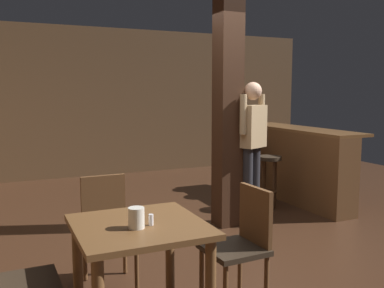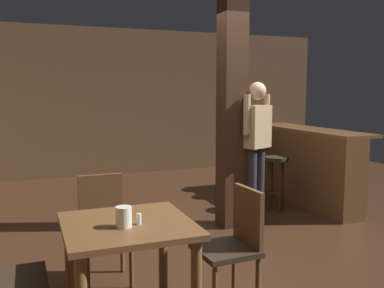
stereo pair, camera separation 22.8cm
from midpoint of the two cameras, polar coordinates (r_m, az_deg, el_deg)
name	(u,v)px [view 2 (the right image)]	position (r m, az deg, el deg)	size (l,w,h in m)	color
ground_plane	(239,249)	(4.56, 7.71, -13.73)	(10.80, 10.80, 0.00)	#382114
wall_back	(134,102)	(8.49, -6.99, 5.58)	(8.00, 0.10, 2.80)	brown
pillar	(232,109)	(5.06, 6.61, 4.60)	(0.28, 0.28, 2.80)	#382114
dining_table	(128,243)	(2.95, -6.28, -13.04)	(0.84, 0.84, 0.75)	brown
chair_north	(104,222)	(3.74, -9.99, -10.28)	(0.42, 0.42, 0.89)	#2D2319
chair_east	(234,241)	(3.29, 7.70, -12.71)	(0.44, 0.44, 0.89)	#2D2319
napkin_cup	(124,217)	(2.79, -6.78, -9.65)	(0.10, 0.10, 0.13)	silver
salt_shaker	(139,219)	(2.84, -4.79, -9.95)	(0.03, 0.03, 0.07)	silver
standing_person	(256,143)	(5.12, 9.83, 0.10)	(0.46, 0.32, 1.72)	tan
bar_counter	(302,165)	(6.46, 15.48, -2.67)	(0.56, 2.22, 1.08)	brown
bar_stool_near	(276,171)	(5.91, 12.24, -3.52)	(0.33, 0.33, 0.73)	#2D2319
bar_stool_mid	(258,160)	(6.60, 9.76, -2.06)	(0.32, 0.32, 0.79)	#2D2319
bar_stool_far	(241,156)	(7.04, 7.46, -1.60)	(0.33, 0.33, 0.75)	#2D2319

